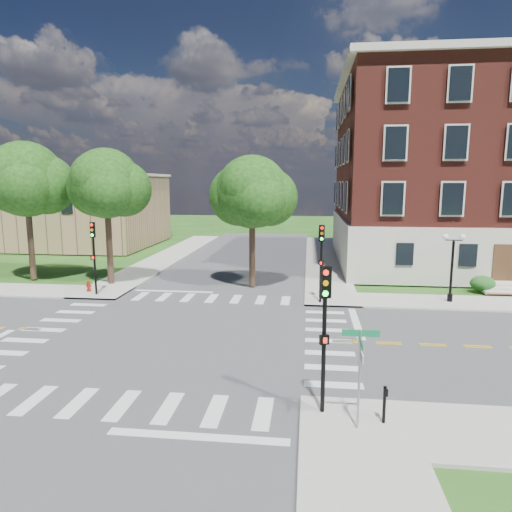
# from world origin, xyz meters

# --- Properties ---
(ground) EXTENTS (160.00, 160.00, 0.00)m
(ground) POSITION_xyz_m (0.00, 0.00, 0.00)
(ground) COLOR #1F4A14
(ground) RESTS_ON ground
(road_ew) EXTENTS (90.00, 12.00, 0.01)m
(road_ew) POSITION_xyz_m (0.00, 0.00, 0.01)
(road_ew) COLOR #3D3D3F
(road_ew) RESTS_ON ground
(road_ns) EXTENTS (12.00, 90.00, 0.01)m
(road_ns) POSITION_xyz_m (0.00, 0.00, 0.01)
(road_ns) COLOR #3D3D3F
(road_ns) RESTS_ON ground
(sidewalk_ne) EXTENTS (34.00, 34.00, 0.12)m
(sidewalk_ne) POSITION_xyz_m (15.38, 15.38, 0.06)
(sidewalk_ne) COLOR #9E9B93
(sidewalk_ne) RESTS_ON ground
(sidewalk_nw) EXTENTS (34.00, 34.00, 0.12)m
(sidewalk_nw) POSITION_xyz_m (-15.38, 15.38, 0.06)
(sidewalk_nw) COLOR #9E9B93
(sidewalk_nw) RESTS_ON ground
(crosswalk_east) EXTENTS (2.20, 10.20, 0.02)m
(crosswalk_east) POSITION_xyz_m (7.20, 0.00, 0.00)
(crosswalk_east) COLOR silver
(crosswalk_east) RESTS_ON ground
(stop_bar_east) EXTENTS (0.40, 5.50, 0.00)m
(stop_bar_east) POSITION_xyz_m (8.80, 3.00, 0.00)
(stop_bar_east) COLOR silver
(stop_bar_east) RESTS_ON ground
(secondary_building) EXTENTS (20.40, 15.40, 8.30)m
(secondary_building) POSITION_xyz_m (-22.00, 30.00, 4.28)
(secondary_building) COLOR #907A4F
(secondary_building) RESTS_ON ground
(tree_b) EXTENTS (5.58, 5.58, 10.35)m
(tree_b) POSITION_xyz_m (-14.71, 11.01, 7.65)
(tree_b) COLOR #312018
(tree_b) RESTS_ON ground
(tree_c) EXTENTS (4.97, 4.97, 9.74)m
(tree_c) POSITION_xyz_m (-8.17, 10.30, 7.34)
(tree_c) COLOR #312018
(tree_c) RESTS_ON ground
(tree_d) EXTENTS (5.06, 5.06, 9.21)m
(tree_d) POSITION_xyz_m (2.24, 10.64, 6.78)
(tree_d) COLOR #312018
(tree_d) RESTS_ON ground
(traffic_signal_se) EXTENTS (0.38, 0.46, 4.80)m
(traffic_signal_se) POSITION_xyz_m (6.71, -7.05, 3.19)
(traffic_signal_se) COLOR black
(traffic_signal_se) RESTS_ON ground
(traffic_signal_ne) EXTENTS (0.38, 0.45, 4.80)m
(traffic_signal_ne) POSITION_xyz_m (6.98, 6.69, 3.19)
(traffic_signal_ne) COLOR black
(traffic_signal_ne) RESTS_ON ground
(traffic_signal_nw) EXTENTS (0.37, 0.44, 4.80)m
(traffic_signal_nw) POSITION_xyz_m (-7.74, 6.99, 3.19)
(traffic_signal_nw) COLOR black
(traffic_signal_nw) RESTS_ON ground
(twin_lamp_west) EXTENTS (1.36, 0.36, 4.23)m
(twin_lamp_west) POSITION_xyz_m (15.00, 7.80, 2.52)
(twin_lamp_west) COLOR black
(twin_lamp_west) RESTS_ON ground
(street_sign_pole) EXTENTS (1.10, 1.10, 3.10)m
(street_sign_pole) POSITION_xyz_m (7.75, -7.94, 2.31)
(street_sign_pole) COLOR gray
(street_sign_pole) RESTS_ON ground
(push_button_post) EXTENTS (0.14, 0.21, 1.20)m
(push_button_post) POSITION_xyz_m (8.58, -7.56, 0.80)
(push_button_post) COLOR black
(push_button_post) RESTS_ON ground
(fire_hydrant) EXTENTS (0.35, 0.35, 0.75)m
(fire_hydrant) POSITION_xyz_m (-8.64, 7.76, 0.46)
(fire_hydrant) COLOR maroon
(fire_hydrant) RESTS_ON ground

